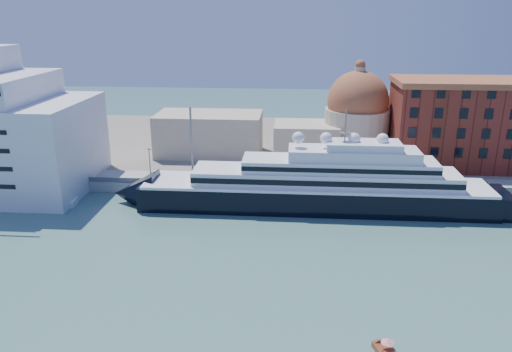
{
  "coord_description": "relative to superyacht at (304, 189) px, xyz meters",
  "views": [
    {
      "loc": [
        4.53,
        -81.58,
        42.19
      ],
      "look_at": [
        -3.28,
        18.0,
        8.84
      ],
      "focal_mm": 35.0,
      "sensor_mm": 36.0,
      "label": 1
    }
  ],
  "objects": [
    {
      "name": "land",
      "position": [
        -7.02,
        52.0,
        -3.51
      ],
      "size": [
        260.0,
        72.0,
        2.0
      ],
      "primitive_type": "cube",
      "color": "slate",
      "rests_on": "ground"
    },
    {
      "name": "quay",
      "position": [
        -7.02,
        11.0,
        -3.26
      ],
      "size": [
        180.0,
        10.0,
        2.5
      ],
      "primitive_type": "cube",
      "color": "gray",
      "rests_on": "ground"
    },
    {
      "name": "service_barge",
      "position": [
        -57.06,
        -3.37,
        -3.76
      ],
      "size": [
        11.94,
        4.9,
        2.62
      ],
      "rotation": [
        0.0,
        0.0,
        0.09
      ],
      "color": "white",
      "rests_on": "ground"
    },
    {
      "name": "church",
      "position": [
        -0.63,
        34.72,
        6.4
      ],
      "size": [
        66.0,
        18.0,
        25.5
      ],
      "color": "beige",
      "rests_on": "land"
    },
    {
      "name": "warehouse",
      "position": [
        44.98,
        29.0,
        9.28
      ],
      "size": [
        43.0,
        19.0,
        23.25
      ],
      "color": "maroon",
      "rests_on": "land"
    },
    {
      "name": "lamp_posts",
      "position": [
        -19.69,
        9.27,
        5.33
      ],
      "size": [
        120.8,
        2.4,
        18.0
      ],
      "color": "slate",
      "rests_on": "quay"
    },
    {
      "name": "superyacht",
      "position": [
        0.0,
        0.0,
        0.0
      ],
      "size": [
        87.41,
        12.12,
        26.12
      ],
      "color": "black",
      "rests_on": "ground"
    },
    {
      "name": "ground",
      "position": [
        -7.02,
        -23.0,
        -4.51
      ],
      "size": [
        400.0,
        400.0,
        0.0
      ],
      "primitive_type": "plane",
      "color": "#3B6762",
      "rests_on": "ground"
    },
    {
      "name": "quay_fence",
      "position": [
        -7.02,
        6.5,
        -1.41
      ],
      "size": [
        180.0,
        0.1,
        1.2
      ],
      "primitive_type": "cube",
      "color": "slate",
      "rests_on": "quay"
    }
  ]
}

